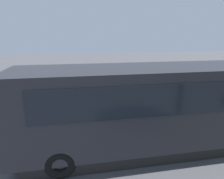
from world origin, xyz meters
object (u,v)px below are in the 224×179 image
Objects in this scene: spectator_right at (111,103)px; stunt_motorcycle at (76,83)px; spectator_left at (153,99)px; spectator_far_left at (178,100)px; tour_bus at (164,108)px; spectator_far_right at (89,106)px; parked_motorcycle_dark at (207,110)px; parked_motorcycle_silver at (76,123)px; spectator_centre at (136,102)px; traffic_cone at (112,90)px.

spectator_right is 5.40m from stunt_motorcycle.
spectator_right is (2.28, 0.08, -0.03)m from spectator_left.
tour_bus is at bearing 51.52° from spectator_far_left.
stunt_motorcycle is at bearing -83.30° from spectator_far_right.
spectator_right is 0.86× the size of parked_motorcycle_dark.
spectator_left is 3.04m from parked_motorcycle_dark.
tour_bus reaches higher than spectator_far_right.
tour_bus is 6.53× the size of spectator_far_right.
spectator_far_right is at bearing -3.63° from parked_motorcycle_dark.
parked_motorcycle_dark is (-3.62, -2.13, -1.16)m from tour_bus.
tour_bus reaches higher than parked_motorcycle_silver.
parked_motorcycle_dark is (-6.30, 0.40, -0.53)m from spectator_far_right.
parked_motorcycle_dark is at bearing 162.24° from spectator_far_left.
spectator_left reaches higher than spectator_far_left.
parked_motorcycle_silver is (1.77, 0.71, -0.57)m from spectator_right.
spectator_right is at bearing 179.32° from spectator_far_right.
spectator_far_right is (2.68, -2.54, -0.64)m from tour_bus.
tour_bus is 6.54× the size of spectator_centre.
parked_motorcycle_silver is 3.26× the size of traffic_cone.
spectator_centre is at bearing -83.01° from tour_bus.
parked_motorcycle_dark is at bearing -149.46° from tour_bus.
traffic_cone is (0.57, -7.50, -1.34)m from tour_bus.
spectator_left is at bearing -8.96° from parked_motorcycle_dark.
tour_bus is at bearing 94.32° from traffic_cone.
tour_bus is at bearing 151.71° from parked_motorcycle_silver.
spectator_right reaches higher than spectator_far_right.
spectator_far_left is 3.69m from spectator_right.
spectator_centre is (0.31, -2.54, -0.64)m from tour_bus.
stunt_motorcycle is at bearing -71.87° from spectator_right.
spectator_far_left is 0.97× the size of spectator_far_right.
stunt_motorcycle is at bearing -59.83° from spectator_centre.
spectator_right reaches higher than parked_motorcycle_silver.
spectator_far_left is at bearing -171.54° from parked_motorcycle_silver.
parked_motorcycle_dark is (-6.99, -0.32, 0.00)m from parked_motorcycle_silver.
parked_motorcycle_silver is 5.86m from stunt_motorcycle.
spectator_far_right is (3.36, 0.06, -0.08)m from spectator_left.
tour_bus reaches higher than stunt_motorcycle.
spectator_left is 2.28m from spectator_right.
spectator_right is (1.60, -2.52, -0.59)m from tour_bus.
traffic_cone is at bearing -75.75° from spectator_left.
parked_motorcycle_dark is at bearing -177.37° from parked_motorcycle_silver.
spectator_centre is (0.99, 0.06, -0.08)m from spectator_left.
spectator_centre is (2.40, 0.08, 0.03)m from spectator_far_left.
parked_motorcycle_silver is at bearing 13.38° from spectator_centre.
stunt_motorcycle is (2.97, -5.12, -0.04)m from spectator_centre.
spectator_centre is 2.37m from spectator_far_right.
tour_bus reaches higher than parked_motorcycle_dark.
spectator_left is 3.36m from spectator_far_right.
tour_bus is 17.66× the size of traffic_cone.
spectator_right is at bearing -4.24° from parked_motorcycle_dark.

